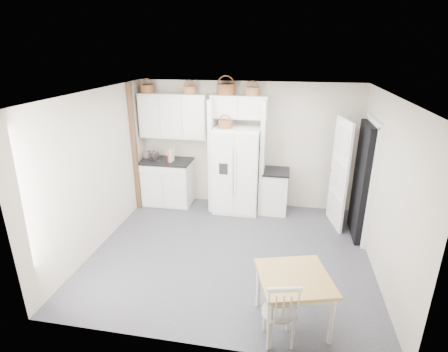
# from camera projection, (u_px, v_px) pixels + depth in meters

# --- Properties ---
(floor) EXTENTS (4.50, 4.50, 0.00)m
(floor) POSITION_uv_depth(u_px,v_px,m) (231.00, 251.00, 5.86)
(floor) COLOR #333333
(floor) RESTS_ON ground
(ceiling) EXTENTS (4.50, 4.50, 0.00)m
(ceiling) POSITION_uv_depth(u_px,v_px,m) (232.00, 94.00, 4.96)
(ceiling) COLOR white
(ceiling) RESTS_ON wall_back
(wall_back) EXTENTS (4.50, 0.00, 4.50)m
(wall_back) POSITION_uv_depth(u_px,v_px,m) (247.00, 146.00, 7.25)
(wall_back) COLOR #BAA995
(wall_back) RESTS_ON floor
(wall_left) EXTENTS (0.00, 4.00, 4.00)m
(wall_left) POSITION_uv_depth(u_px,v_px,m) (98.00, 170.00, 5.79)
(wall_left) COLOR #BAA995
(wall_left) RESTS_ON floor
(wall_right) EXTENTS (0.00, 4.00, 4.00)m
(wall_right) POSITION_uv_depth(u_px,v_px,m) (385.00, 190.00, 5.02)
(wall_right) COLOR #BAA995
(wall_right) RESTS_ON floor
(refrigerator) EXTENTS (0.91, 0.73, 1.75)m
(refrigerator) POSITION_uv_depth(u_px,v_px,m) (237.00, 170.00, 7.10)
(refrigerator) COLOR white
(refrigerator) RESTS_ON floor
(base_cab_left) EXTENTS (1.02, 0.64, 0.94)m
(base_cab_left) POSITION_uv_depth(u_px,v_px,m) (168.00, 182.00, 7.55)
(base_cab_left) COLOR beige
(base_cab_left) RESTS_ON floor
(base_cab_right) EXTENTS (0.49, 0.58, 0.85)m
(base_cab_right) POSITION_uv_depth(u_px,v_px,m) (275.00, 192.00, 7.17)
(base_cab_right) COLOR beige
(base_cab_right) RESTS_ON floor
(dining_table) EXTENTS (1.02, 1.02, 0.69)m
(dining_table) POSITION_uv_depth(u_px,v_px,m) (293.00, 300.00, 4.23)
(dining_table) COLOR #9A6D3E
(dining_table) RESTS_ON floor
(windsor_chair) EXTENTS (0.48, 0.45, 0.82)m
(windsor_chair) POSITION_uv_depth(u_px,v_px,m) (279.00, 311.00, 3.96)
(windsor_chair) COLOR beige
(windsor_chair) RESTS_ON floor
(counter_left) EXTENTS (1.06, 0.69, 0.04)m
(counter_left) POSITION_uv_depth(u_px,v_px,m) (166.00, 161.00, 7.38)
(counter_left) COLOR black
(counter_left) RESTS_ON base_cab_left
(counter_right) EXTENTS (0.52, 0.62, 0.04)m
(counter_right) POSITION_uv_depth(u_px,v_px,m) (276.00, 171.00, 7.01)
(counter_right) COLOR black
(counter_right) RESTS_ON base_cab_right
(toaster) EXTENTS (0.30, 0.23, 0.18)m
(toaster) POSITION_uv_depth(u_px,v_px,m) (152.00, 156.00, 7.34)
(toaster) COLOR silver
(toaster) RESTS_ON counter_left
(cookbook_red) EXTENTS (0.06, 0.18, 0.26)m
(cookbook_red) POSITION_uv_depth(u_px,v_px,m) (170.00, 155.00, 7.23)
(cookbook_red) COLOR #B2422A
(cookbook_red) RESTS_ON counter_left
(cookbook_cream) EXTENTS (0.06, 0.18, 0.26)m
(cookbook_cream) POSITION_uv_depth(u_px,v_px,m) (171.00, 155.00, 7.23)
(cookbook_cream) COLOR beige
(cookbook_cream) RESTS_ON counter_left
(basket_upper_a) EXTENTS (0.28, 0.28, 0.16)m
(basket_upper_a) POSITION_uv_depth(u_px,v_px,m) (147.00, 89.00, 7.05)
(basket_upper_a) COLOR brown
(basket_upper_a) RESTS_ON upper_cabinet
(basket_upper_c) EXTENTS (0.26, 0.26, 0.15)m
(basket_upper_c) POSITION_uv_depth(u_px,v_px,m) (190.00, 90.00, 6.90)
(basket_upper_c) COLOR brown
(basket_upper_c) RESTS_ON upper_cabinet
(basket_bridge_a) EXTENTS (0.36, 0.36, 0.20)m
(basket_bridge_a) POSITION_uv_depth(u_px,v_px,m) (226.00, 89.00, 6.76)
(basket_bridge_a) COLOR brown
(basket_bridge_a) RESTS_ON bridge_cabinet
(basket_bridge_b) EXTENTS (0.27, 0.27, 0.15)m
(basket_bridge_b) POSITION_uv_depth(u_px,v_px,m) (252.00, 91.00, 6.69)
(basket_bridge_b) COLOR brown
(basket_bridge_b) RESTS_ON bridge_cabinet
(basket_fridge_a) EXTENTS (0.27, 0.27, 0.14)m
(basket_fridge_a) POSITION_uv_depth(u_px,v_px,m) (225.00, 124.00, 6.72)
(basket_fridge_a) COLOR brown
(basket_fridge_a) RESTS_ON refrigerator
(upper_cabinet) EXTENTS (1.40, 0.34, 0.90)m
(upper_cabinet) POSITION_uv_depth(u_px,v_px,m) (174.00, 116.00, 7.14)
(upper_cabinet) COLOR beige
(upper_cabinet) RESTS_ON wall_back
(bridge_cabinet) EXTENTS (1.12, 0.34, 0.45)m
(bridge_cabinet) POSITION_uv_depth(u_px,v_px,m) (239.00, 107.00, 6.83)
(bridge_cabinet) COLOR beige
(bridge_cabinet) RESTS_ON wall_back
(fridge_panel_left) EXTENTS (0.08, 0.60, 2.30)m
(fridge_panel_left) POSITION_uv_depth(u_px,v_px,m) (213.00, 155.00, 7.14)
(fridge_panel_left) COLOR beige
(fridge_panel_left) RESTS_ON floor
(fridge_panel_right) EXTENTS (0.08, 0.60, 2.30)m
(fridge_panel_right) POSITION_uv_depth(u_px,v_px,m) (263.00, 158.00, 6.97)
(fridge_panel_right) COLOR beige
(fridge_panel_right) RESTS_ON floor
(trim_post) EXTENTS (0.09, 0.09, 2.60)m
(trim_post) POSITION_uv_depth(u_px,v_px,m) (134.00, 149.00, 7.03)
(trim_post) COLOR #3E2516
(trim_post) RESTS_ON floor
(doorway_void) EXTENTS (0.18, 0.85, 2.05)m
(doorway_void) POSITION_uv_depth(u_px,v_px,m) (363.00, 182.00, 6.06)
(doorway_void) COLOR black
(doorway_void) RESTS_ON floor
(door_slab) EXTENTS (0.21, 0.79, 2.05)m
(door_slab) POSITION_uv_depth(u_px,v_px,m) (339.00, 174.00, 6.43)
(door_slab) COLOR white
(door_slab) RESTS_ON floor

